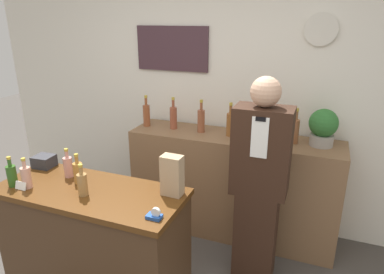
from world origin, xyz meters
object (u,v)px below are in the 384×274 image
Objects in this scene: paper_bag at (172,175)px; tape_dispenser at (155,215)px; shopkeeper at (259,185)px; potted_plant at (323,127)px.

paper_bag is 0.32m from tape_dispenser.
shopkeeper is at bearing 61.11° from tape_dispenser.
tape_dispenser is at bearing -118.89° from shopkeeper.
shopkeeper reaches higher than paper_bag.
tape_dispenser is at bearing -85.44° from paper_bag.
paper_bag reaches higher than tape_dispenser.
tape_dispenser is (-0.86, -1.40, -0.23)m from potted_plant.
shopkeeper is 0.78m from potted_plant.
shopkeeper is 6.05× the size of paper_bag.
potted_plant is 1.16× the size of paper_bag.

